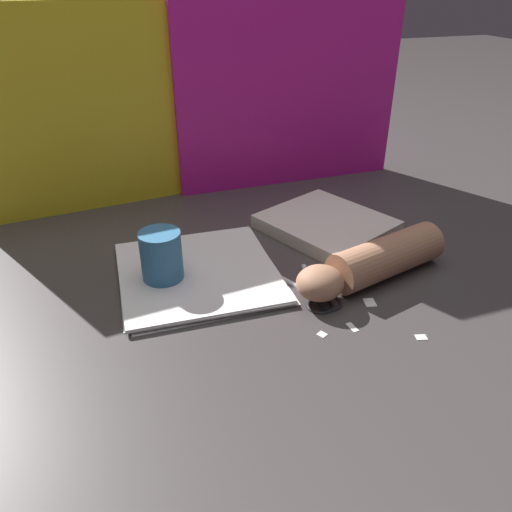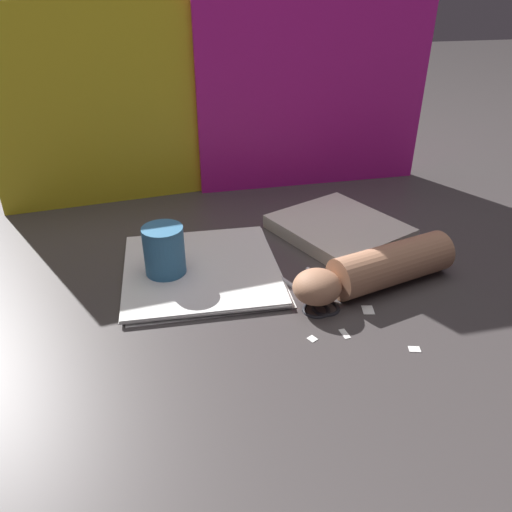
# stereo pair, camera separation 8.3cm
# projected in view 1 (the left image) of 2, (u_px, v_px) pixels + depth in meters

# --- Properties ---
(ground_plane) EXTENTS (6.00, 6.00, 0.00)m
(ground_plane) POSITION_uv_depth(u_px,v_px,m) (275.00, 276.00, 0.91)
(ground_plane) COLOR #3D3838
(backdrop_panel_left) EXTENTS (0.69, 0.10, 0.43)m
(backdrop_panel_left) POSITION_uv_depth(u_px,v_px,m) (126.00, 109.00, 1.10)
(backdrop_panel_left) COLOR yellow
(backdrop_panel_left) RESTS_ON ground_plane
(backdrop_panel_center) EXTENTS (0.56, 0.03, 0.59)m
(backdrop_panel_center) POSITION_uv_depth(u_px,v_px,m) (292.00, 61.00, 1.16)
(backdrop_panel_center) COLOR #D81E9E
(backdrop_panel_center) RESTS_ON ground_plane
(paper_stack) EXTENTS (0.29, 0.30, 0.01)m
(paper_stack) POSITION_uv_depth(u_px,v_px,m) (199.00, 272.00, 0.91)
(paper_stack) COLOR white
(paper_stack) RESTS_ON ground_plane
(book_closed) EXTENTS (0.29, 0.31, 0.03)m
(book_closed) POSITION_uv_depth(u_px,v_px,m) (326.00, 224.00, 1.06)
(book_closed) COLOR silver
(book_closed) RESTS_ON ground_plane
(scissors) EXTENTS (0.09, 0.16, 0.01)m
(scissors) POSITION_uv_depth(u_px,v_px,m) (316.00, 295.00, 0.85)
(scissors) COLOR silver
(scissors) RESTS_ON ground_plane
(hand_forearm) EXTENTS (0.32, 0.15, 0.07)m
(hand_forearm) POSITION_uv_depth(u_px,v_px,m) (373.00, 262.00, 0.88)
(hand_forearm) COLOR #A87556
(hand_forearm) RESTS_ON ground_plane
(paper_scrap_near) EXTENTS (0.02, 0.02, 0.00)m
(paper_scrap_near) POSITION_uv_depth(u_px,v_px,m) (421.00, 337.00, 0.75)
(paper_scrap_near) COLOR white
(paper_scrap_near) RESTS_ON ground_plane
(paper_scrap_mid) EXTENTS (0.01, 0.02, 0.00)m
(paper_scrap_mid) POSITION_uv_depth(u_px,v_px,m) (352.00, 327.00, 0.78)
(paper_scrap_mid) COLOR white
(paper_scrap_mid) RESTS_ON ground_plane
(paper_scrap_far) EXTENTS (0.02, 0.02, 0.00)m
(paper_scrap_far) POSITION_uv_depth(u_px,v_px,m) (322.00, 334.00, 0.76)
(paper_scrap_far) COLOR white
(paper_scrap_far) RESTS_ON ground_plane
(paper_scrap_side) EXTENTS (0.02, 0.03, 0.00)m
(paper_scrap_side) POSITION_uv_depth(u_px,v_px,m) (370.00, 302.00, 0.83)
(paper_scrap_side) COLOR white
(paper_scrap_side) RESTS_ON ground_plane
(mug) EXTENTS (0.07, 0.07, 0.10)m
(mug) POSITION_uv_depth(u_px,v_px,m) (162.00, 259.00, 0.86)
(mug) COLOR teal
(mug) RESTS_ON ground_plane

